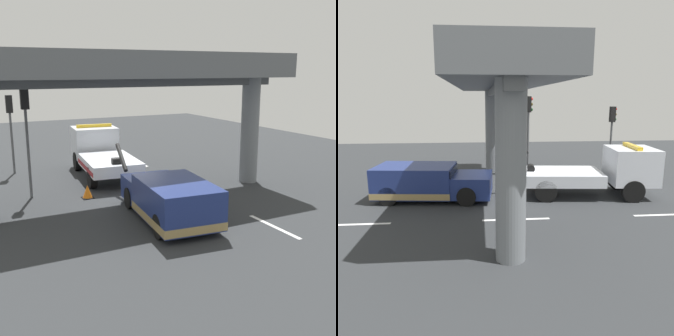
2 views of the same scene
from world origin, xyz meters
The scene contains 10 objects.
ground_plane centered at (0.00, 0.00, -0.05)m, with size 60.00×40.00×0.10m, color #2D3033.
lane_stripe_west centered at (-6.00, -2.93, 0.00)m, with size 2.60×0.16×0.01m, color silver.
lane_stripe_mid centered at (0.00, -2.93, 0.00)m, with size 2.60×0.16×0.01m, color silver.
lane_stripe_east centered at (6.00, -2.93, 0.00)m, with size 2.60×0.16×0.01m, color silver.
tow_truck_white centered at (4.37, -0.07, 1.20)m, with size 7.34×2.96×2.46m.
towed_van_green centered at (-3.71, 0.01, 0.78)m, with size 5.38×2.66×1.58m.
overpass_structure centered at (-0.52, 0.00, 5.18)m, with size 3.60×13.99×6.09m.
traffic_light_near centered at (1.52, 4.02, 3.41)m, with size 0.39×0.32×4.70m.
traffic_light_far centered at (6.52, 4.02, 3.00)m, with size 0.39×0.32×4.11m.
traffic_cone_orange centered at (0.34, 1.89, 0.27)m, with size 0.48×0.48×0.57m.
Camera 1 is at (-16.89, 6.89, 5.40)m, focal length 45.70 mm.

